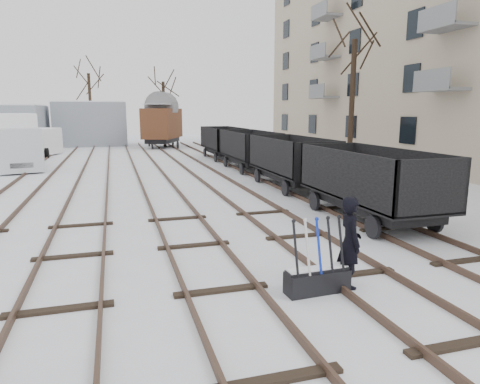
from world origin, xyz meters
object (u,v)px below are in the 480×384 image
object	(u,v)px
worker	(350,242)
box_van_wagon	(162,122)
freight_wagon_a	(369,194)
lorry	(14,140)
ground_frame	(317,279)
panel_van	(35,142)

from	to	relation	value
worker	box_van_wagon	world-z (taller)	box_van_wagon
freight_wagon_a	lorry	distance (m)	22.55
ground_frame	lorry	bearing A→B (deg)	110.29
box_van_wagon	panel_van	bearing A→B (deg)	-127.31
worker	lorry	distance (m)	24.68
ground_frame	freight_wagon_a	distance (m)	6.31
worker	box_van_wagon	distance (m)	35.43
freight_wagon_a	box_van_wagon	world-z (taller)	box_van_wagon
box_van_wagon	lorry	bearing A→B (deg)	-106.14
panel_van	freight_wagon_a	bearing A→B (deg)	-41.57
worker	freight_wagon_a	size ratio (longest dim) A/B	0.33
worker	lorry	world-z (taller)	lorry
ground_frame	freight_wagon_a	size ratio (longest dim) A/B	0.26
lorry	ground_frame	bearing A→B (deg)	-82.06
worker	lorry	size ratio (longest dim) A/B	0.24
freight_wagon_a	panel_van	size ratio (longest dim) A/B	1.06
panel_van	box_van_wagon	bearing A→B (deg)	48.96
worker	panel_van	size ratio (longest dim) A/B	0.35
freight_wagon_a	lorry	bearing A→B (deg)	127.92
ground_frame	worker	distance (m)	1.00
freight_wagon_a	box_van_wagon	size ratio (longest dim) A/B	0.93
ground_frame	panel_van	xyz separation A→B (m)	(-9.60, 29.49, 0.85)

